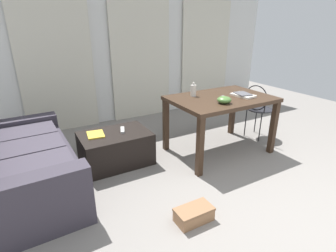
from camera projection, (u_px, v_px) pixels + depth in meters
name	position (u px, v px, depth m)	size (l,w,h in m)	color
ground_plane	(209.00, 160.00, 3.53)	(8.61, 8.61, 0.00)	gray
wall_back	(139.00, 48.00, 4.83)	(5.73, 0.10, 2.57)	silver
curtains	(141.00, 60.00, 4.85)	(4.07, 0.03, 2.13)	beige
couch	(24.00, 167.00, 2.77)	(0.96, 1.79, 0.76)	#38333D
coffee_table	(116.00, 148.00, 3.39)	(0.86, 0.59, 0.42)	black
craft_table	(221.00, 104.00, 3.54)	(1.34, 0.91, 0.79)	#382619
wire_chair	(258.00, 105.00, 4.03)	(0.38, 0.40, 0.86)	black
bottle_near	(193.00, 90.00, 3.53)	(0.07, 0.07, 0.19)	beige
bowl	(224.00, 100.00, 3.23)	(0.17, 0.17, 0.09)	#477033
book_stack	(243.00, 95.00, 3.55)	(0.23, 0.32, 0.04)	silver
scissors	(223.00, 97.00, 3.52)	(0.09, 0.10, 0.00)	#9EA0A5
tv_remote_primary	(123.00, 130.00, 3.38)	(0.05, 0.19, 0.03)	#B7B7B2
magazine	(96.00, 134.00, 3.25)	(0.20, 0.25, 0.02)	gold
shoebox	(194.00, 214.00, 2.42)	(0.35, 0.20, 0.14)	#996B47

